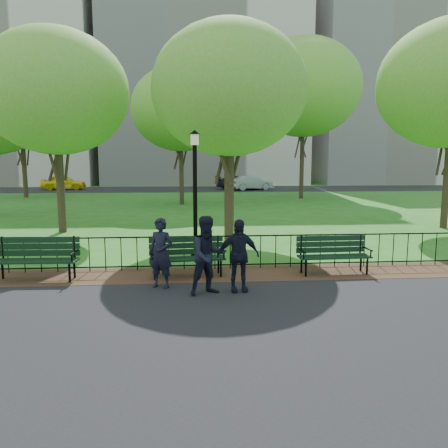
{
  "coord_description": "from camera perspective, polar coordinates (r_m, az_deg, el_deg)",
  "views": [
    {
      "loc": [
        -0.05,
        -9.09,
        2.8
      ],
      "look_at": [
        0.8,
        1.5,
        1.27
      ],
      "focal_mm": 35.0,
      "sensor_mm": 36.0,
      "label": 1
    }
  ],
  "objects": [
    {
      "name": "tree_near_e",
      "position": [
        15.9,
        0.69,
        17.13
      ],
      "size": [
        5.45,
        5.45,
        7.59
      ],
      "color": "#2D2116",
      "rests_on": "ground"
    },
    {
      "name": "dirt_strip",
      "position": [
        10.95,
        -4.19,
        -6.57
      ],
      "size": [
        60.0,
        1.6,
        0.01
      ],
      "primitive_type": "cube",
      "color": "#362216",
      "rests_on": "ground"
    },
    {
      "name": "tree_far_w",
      "position": [
        37.45,
        -25.03,
        13.23
      ],
      "size": [
        6.79,
        6.79,
        9.46
      ],
      "color": "#2D2116",
      "rests_on": "ground"
    },
    {
      "name": "sedan_dark",
      "position": [
        44.1,
        1.95,
        5.45
      ],
      "size": [
        4.79,
        2.52,
        1.33
      ],
      "primitive_type": "imported",
      "rotation": [
        0.0,
        0.0,
        1.72
      ],
      "color": "black",
      "rests_on": "far_street"
    },
    {
      "name": "park_bench_right_a",
      "position": [
        11.28,
        14.05,
        -3.37
      ],
      "size": [
        1.83,
        0.64,
        1.02
      ],
      "rotation": [
        0.0,
        0.0,
        0.04
      ],
      "color": "black",
      "rests_on": "ground"
    },
    {
      "name": "tree_far_c",
      "position": [
        28.65,
        -5.7,
        14.75
      ],
      "size": [
        6.29,
        6.29,
        8.76
      ],
      "color": "#2D2116",
      "rests_on": "ground"
    },
    {
      "name": "ground",
      "position": [
        9.51,
        -4.11,
        -8.95
      ],
      "size": [
        120.0,
        120.0,
        0.0
      ],
      "primitive_type": "plane",
      "color": "#25651A"
    },
    {
      "name": "taxi",
      "position": [
        45.79,
        -20.21,
        5.12
      ],
      "size": [
        4.29,
        1.9,
        1.43
      ],
      "primitive_type": "imported",
      "rotation": [
        0.0,
        0.0,
        1.62
      ],
      "color": "yellow",
      "rests_on": "far_street"
    },
    {
      "name": "apartment_west",
      "position": [
        62.01,
        -26.46,
        16.85
      ],
      "size": [
        22.0,
        15.0,
        26.0
      ],
      "primitive_type": "cube",
      "color": "silver",
      "rests_on": "ground"
    },
    {
      "name": "lamppost",
      "position": [
        12.68,
        -3.8,
        4.58
      ],
      "size": [
        0.33,
        0.33,
        3.68
      ],
      "color": "black",
      "rests_on": "ground"
    },
    {
      "name": "apartment_east",
      "position": [
        63.42,
        20.56,
        16.05
      ],
      "size": [
        20.0,
        15.0,
        24.0
      ],
      "primitive_type": "cube",
      "color": "silver",
      "rests_on": "ground"
    },
    {
      "name": "person_mid",
      "position": [
        9.18,
        -2.07,
        -4.12
      ],
      "size": [
        0.91,
        0.68,
        1.67
      ],
      "primitive_type": "imported",
      "rotation": [
        0.0,
        0.0,
        0.36
      ],
      "color": "black",
      "rests_on": "asphalt_path"
    },
    {
      "name": "far_street",
      "position": [
        44.18,
        -4.52,
        4.56
      ],
      "size": [
        70.0,
        9.0,
        0.01
      ],
      "primitive_type": "cube",
      "color": "black",
      "rests_on": "ground"
    },
    {
      "name": "sedan_silver",
      "position": [
        42.52,
        3.59,
        5.37
      ],
      "size": [
        4.47,
        2.8,
        1.39
      ],
      "primitive_type": "imported",
      "rotation": [
        0.0,
        0.0,
        1.91
      ],
      "color": "#93969A",
      "rests_on": "far_street"
    },
    {
      "name": "person_left",
      "position": [
        9.75,
        -8.25,
        -3.78
      ],
      "size": [
        0.67,
        0.57,
        1.56
      ],
      "primitive_type": "imported",
      "rotation": [
        0.0,
        0.0,
        -0.41
      ],
      "color": "black",
      "rests_on": "asphalt_path"
    },
    {
      "name": "asphalt_path",
      "position": [
        6.34,
        -3.83,
        -17.99
      ],
      "size": [
        60.0,
        9.2,
        0.01
      ],
      "primitive_type": "cube",
      "color": "black",
      "rests_on": "ground"
    },
    {
      "name": "tree_near_w",
      "position": [
        18.53,
        -21.16,
        15.75
      ],
      "size": [
        5.59,
        5.59,
        7.79
      ],
      "color": "#2D2116",
      "rests_on": "ground"
    },
    {
      "name": "tree_far_e",
      "position": [
        34.07,
        10.38,
        17.1
      ],
      "size": [
        8.41,
        8.41,
        11.72
      ],
      "color": "#2D2116",
      "rests_on": "ground"
    },
    {
      "name": "park_bench_left_a",
      "position": [
        11.24,
        -23.3,
        -3.6
      ],
      "size": [
        1.97,
        0.67,
        1.1
      ],
      "rotation": [
        0.0,
        0.0,
        -0.03
      ],
      "color": "black",
      "rests_on": "ground"
    },
    {
      "name": "person_right",
      "position": [
        9.38,
        1.87,
        -4.13
      ],
      "size": [
        0.96,
        0.48,
        1.57
      ],
      "primitive_type": "imported",
      "rotation": [
        0.0,
        0.0,
        0.11
      ],
      "color": "black",
      "rests_on": "asphalt_path"
    },
    {
      "name": "iron_fence",
      "position": [
        11.33,
        -4.23,
        -3.55
      ],
      "size": [
        24.06,
        0.06,
        1.0
      ],
      "color": "black",
      "rests_on": "ground"
    },
    {
      "name": "park_bench_main",
      "position": [
        10.62,
        -6.18,
        -3.66
      ],
      "size": [
        1.87,
        0.74,
        1.04
      ],
      "rotation": [
        0.0,
        0.0,
        0.1
      ],
      "color": "black",
      "rests_on": "ground"
    },
    {
      "name": "apartment_mid",
      "position": [
        58.41,
        -2.63,
        20.26
      ],
      "size": [
        24.0,
        15.0,
        30.0
      ],
      "primitive_type": "cube",
      "color": "silver",
      "rests_on": "ground"
    }
  ]
}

